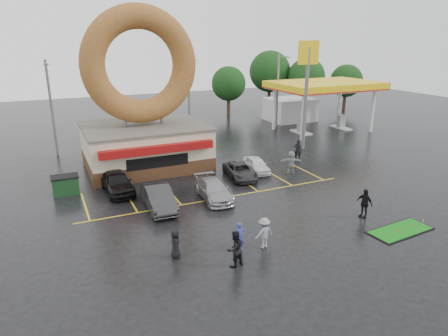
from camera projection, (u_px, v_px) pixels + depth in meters
name	position (u px, v px, depth m)	size (l,w,h in m)	color
ground	(243.00, 217.00, 25.44)	(120.00, 120.00, 0.00)	black
donut_shop	(144.00, 116.00, 34.07)	(10.20, 8.70, 13.50)	#472B19
gas_station	(309.00, 97.00, 50.28)	(12.30, 13.65, 5.90)	silver
shell_sign	(307.00, 75.00, 38.64)	(2.20, 0.36, 10.60)	slate
streetlight_left	(51.00, 106.00, 37.20)	(0.40, 2.21, 9.00)	slate
streetlight_mid	(189.00, 96.00, 43.60)	(0.40, 2.21, 9.00)	slate
streetlight_right	(278.00, 89.00, 49.21)	(0.40, 2.21, 9.00)	slate
tree_far_a	(306.00, 77.00, 60.02)	(5.60, 5.60, 8.00)	#332114
tree_far_b	(346.00, 81.00, 60.87)	(4.90, 4.90, 7.00)	#332114
tree_far_c	(270.00, 72.00, 61.69)	(6.30, 6.30, 9.00)	#332114
tree_far_d	(229.00, 84.00, 57.21)	(4.90, 4.90, 7.00)	#332114
car_black	(117.00, 182.00, 29.19)	(1.87, 4.64, 1.58)	black
car_dgrey	(159.00, 198.00, 26.43)	(1.63, 4.67, 1.54)	#2B2B2D
car_silver	(213.00, 190.00, 28.09)	(1.84, 4.53, 1.31)	#9F9EA3
car_grey	(240.00, 171.00, 32.27)	(1.96, 4.24, 1.18)	#2B2B2D
car_white	(256.00, 165.00, 33.74)	(1.45, 3.61, 1.23)	white
person_blue	(240.00, 237.00, 21.07)	(0.61, 0.40, 1.67)	navy
person_blackjkt	(235.00, 249.00, 19.67)	(0.92, 0.72, 1.89)	black
person_hoodie	(264.00, 233.00, 21.44)	(1.13, 0.65, 1.74)	gray
person_bystander	(175.00, 244.00, 20.53)	(0.76, 0.49, 1.55)	black
person_cameraman	(364.00, 203.00, 25.09)	(1.11, 0.46, 1.89)	black
person_walker_near	(291.00, 162.00, 33.19)	(1.82, 0.58, 1.96)	#959698
person_walker_far	(298.00, 150.00, 37.09)	(0.68, 0.45, 1.88)	black
dumpster	(66.00, 186.00, 28.91)	(1.80, 1.20, 1.30)	#173D1D
putting_green	(400.00, 230.00, 23.55)	(4.18, 2.07, 0.51)	black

